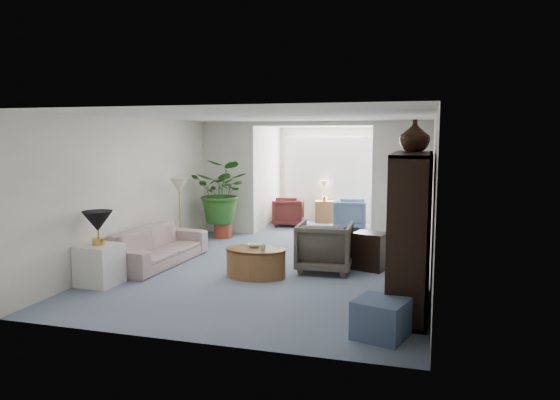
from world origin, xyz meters
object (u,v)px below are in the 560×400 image
(sunroom_chair_blue, at_px, (349,214))
(sunroom_table, at_px, (324,211))
(side_table_dark, at_px, (370,251))
(sunroom_chair_maroon, at_px, (288,212))
(coffee_table, at_px, (256,263))
(coffee_bowl, at_px, (255,245))
(entertainment_cabinet, at_px, (411,232))
(ottoman, at_px, (381,318))
(table_lamp, at_px, (98,221))
(wingback_chair, at_px, (325,247))
(sofa, at_px, (157,246))
(coffee_cup, at_px, (263,248))
(floor_lamp, at_px, (179,185))
(framed_picture, at_px, (431,170))
(plant_pot, at_px, (223,230))
(cabinet_urn, at_px, (415,136))
(end_table, at_px, (100,265))

(sunroom_chair_blue, height_order, sunroom_table, sunroom_chair_blue)
(side_table_dark, bearing_deg, sunroom_chair_maroon, 123.15)
(coffee_table, height_order, coffee_bowl, coffee_bowl)
(entertainment_cabinet, height_order, ottoman, entertainment_cabinet)
(coffee_table, relative_size, sunroom_chair_blue, 1.24)
(table_lamp, relative_size, sunroom_chair_blue, 0.57)
(coffee_table, xyz_separation_m, wingback_chair, (0.96, 0.65, 0.18))
(sofa, relative_size, ottoman, 4.05)
(coffee_cup, bearing_deg, sunroom_chair_blue, 82.26)
(coffee_table, height_order, sunroom_chair_blue, sunroom_chair_blue)
(sunroom_chair_maroon, bearing_deg, entertainment_cabinet, 19.70)
(floor_lamp, xyz_separation_m, side_table_dark, (3.69, -0.50, -0.94))
(coffee_cup, relative_size, side_table_dark, 0.16)
(framed_picture, relative_size, floor_lamp, 1.39)
(plant_pot, xyz_separation_m, sunroom_table, (1.72, 2.56, 0.12))
(sofa, bearing_deg, coffee_table, -95.96)
(side_table_dark, height_order, cabinet_urn, cabinet_urn)
(cabinet_urn, bearing_deg, end_table, -171.16)
(floor_lamp, relative_size, sunroom_table, 0.65)
(end_table, xyz_separation_m, table_lamp, (0.00, 0.00, 0.65))
(entertainment_cabinet, xyz_separation_m, ottoman, (-0.25, -1.09, -0.78))
(floor_lamp, bearing_deg, sunroom_chair_blue, 48.20)
(coffee_bowl, distance_m, sunroom_chair_maroon, 4.54)
(sofa, relative_size, cabinet_urn, 5.10)
(plant_pot, bearing_deg, ottoman, -51.33)
(floor_lamp, xyz_separation_m, sunroom_chair_maroon, (1.31, 3.14, -0.91))
(side_table_dark, xyz_separation_m, entertainment_cabinet, (0.69, -1.80, 0.69))
(wingback_chair, distance_m, sunroom_chair_maroon, 4.28)
(sofa, distance_m, plant_pot, 2.48)
(side_table_dark, xyz_separation_m, cabinet_urn, (0.69, -1.30, 1.89))
(coffee_bowl, xyz_separation_m, entertainment_cabinet, (2.40, -0.95, 0.51))
(table_lamp, bearing_deg, floor_lamp, 88.66)
(coffee_cup, relative_size, entertainment_cabinet, 0.05)
(sunroom_chair_blue, bearing_deg, ottoman, -178.34)
(end_table, distance_m, table_lamp, 0.65)
(table_lamp, relative_size, coffee_bowl, 1.92)
(cabinet_urn, bearing_deg, framed_picture, 69.26)
(coffee_cup, relative_size, wingback_chair, 0.11)
(sunroom_chair_blue, height_order, sunroom_chair_maroon, sunroom_chair_blue)
(plant_pot, bearing_deg, coffee_table, -58.82)
(sunroom_chair_blue, relative_size, sunroom_table, 1.39)
(wingback_chair, bearing_deg, floor_lamp, -17.98)
(entertainment_cabinet, relative_size, plant_pot, 4.96)
(table_lamp, relative_size, floor_lamp, 1.22)
(sofa, height_order, side_table_dark, sofa)
(sunroom_table, bearing_deg, framed_picture, -63.42)
(end_table, xyz_separation_m, sunroom_chair_maroon, (1.37, 5.63, 0.04))
(wingback_chair, xyz_separation_m, ottoman, (1.13, -2.59, -0.19))
(ottoman, xyz_separation_m, sunroom_chair_blue, (-1.31, 6.53, 0.14))
(side_table_dark, bearing_deg, sofa, -169.74)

